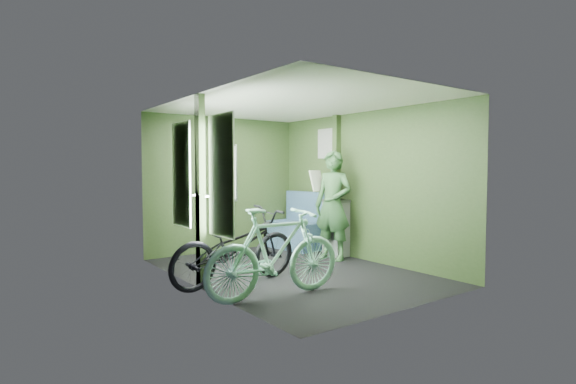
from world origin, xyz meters
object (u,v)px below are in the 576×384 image
waste_box (336,228)px  bench_seat (296,232)px  bicycle_black (236,285)px  passenger (333,205)px  bicycle_mint (275,298)px

waste_box → bench_seat: 0.95m
bicycle_black → waste_box: waste_box is taller
bench_seat → passenger: bearing=-102.6°
bicycle_mint → bicycle_black: bearing=9.0°
passenger → waste_box: bearing=110.8°
passenger → bicycle_mint: bearing=-75.4°
bicycle_black → waste_box: 2.36m
bicycle_black → bench_seat: (2.11, 1.57, 0.30)m
bicycle_mint → waste_box: bearing=-52.9°
passenger → bench_seat: (0.13, 1.12, -0.55)m
bicycle_mint → bench_seat: bench_seat is taller
passenger → waste_box: size_ratio=1.85×
passenger → bench_seat: passenger is taller
bicycle_black → waste_box: bearing=-77.9°
bicycle_black → passenger: passenger is taller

